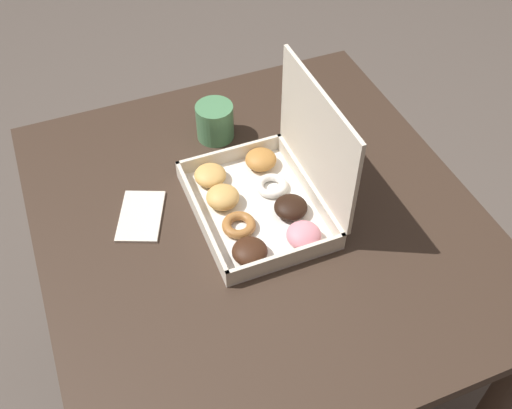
# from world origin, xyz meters

# --- Properties ---
(ground_plane) EXTENTS (8.00, 8.00, 0.00)m
(ground_plane) POSITION_xyz_m (0.00, 0.00, 0.00)
(ground_plane) COLOR #564C44
(dining_table) EXTENTS (0.92, 0.86, 0.71)m
(dining_table) POSITION_xyz_m (0.00, 0.00, 0.60)
(dining_table) COLOR #38281E
(dining_table) RESTS_ON ground_plane
(donut_box) EXTENTS (0.31, 0.25, 0.26)m
(donut_box) POSITION_xyz_m (-0.02, 0.03, 0.76)
(donut_box) COLOR silver
(donut_box) RESTS_ON dining_table
(coffee_mug) EXTENTS (0.08, 0.08, 0.08)m
(coffee_mug) POSITION_xyz_m (-0.26, 0.00, 0.76)
(coffee_mug) COLOR #4C8456
(coffee_mug) RESTS_ON dining_table
(paper_napkin) EXTENTS (0.16, 0.13, 0.01)m
(paper_napkin) POSITION_xyz_m (-0.09, -0.22, 0.72)
(paper_napkin) COLOR silver
(paper_napkin) RESTS_ON dining_table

